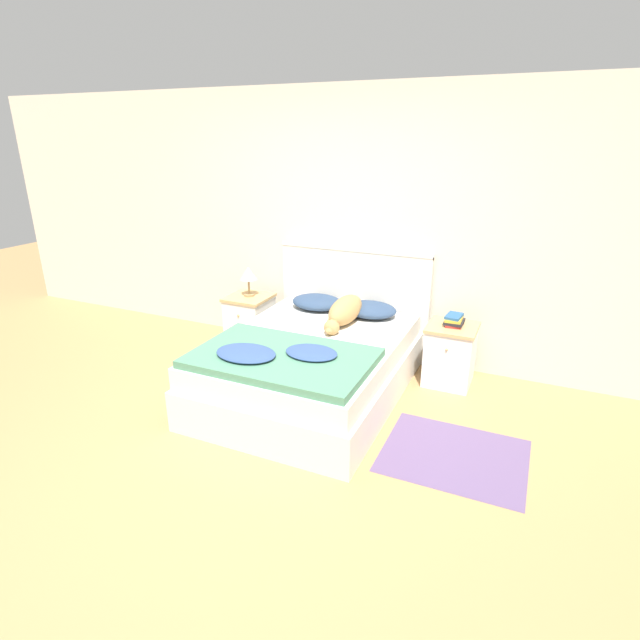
{
  "coord_description": "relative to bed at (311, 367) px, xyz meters",
  "views": [
    {
      "loc": [
        1.69,
        -2.4,
        2.1
      ],
      "look_at": [
        0.05,
        1.26,
        0.62
      ],
      "focal_mm": 28.0,
      "sensor_mm": 36.0,
      "label": 1
    }
  ],
  "objects": [
    {
      "name": "table_lamp",
      "position": [
        -1.04,
        0.72,
        0.52
      ],
      "size": [
        0.18,
        0.18,
        0.31
      ],
      "color": "#9E7A4C",
      "rests_on": "nightstand_left"
    },
    {
      "name": "nightstand_right",
      "position": [
        1.04,
        0.71,
        0.02
      ],
      "size": [
        0.42,
        0.44,
        0.55
      ],
      "color": "white",
      "rests_on": "ground_plane"
    },
    {
      "name": "pillow_right",
      "position": [
        0.27,
        0.73,
        0.33
      ],
      "size": [
        0.5,
        0.39,
        0.13
      ],
      "color": "navy",
      "rests_on": "bed"
    },
    {
      "name": "bed",
      "position": [
        0.0,
        0.0,
        0.0
      ],
      "size": [
        1.46,
        1.94,
        0.52
      ],
      "color": "silver",
      "rests_on": "ground_plane"
    },
    {
      "name": "headboard",
      "position": [
        0.0,
        0.99,
        0.31
      ],
      "size": [
        1.54,
        0.06,
        1.09
      ],
      "color": "silver",
      "rests_on": "ground_plane"
    },
    {
      "name": "ground_plane",
      "position": [
        -0.05,
        -1.06,
        -0.25
      ],
      "size": [
        16.0,
        16.0,
        0.0
      ],
      "primitive_type": "plane",
      "color": "tan"
    },
    {
      "name": "book_stack",
      "position": [
        1.04,
        0.73,
        0.34
      ],
      "size": [
        0.16,
        0.22,
        0.09
      ],
      "color": "#AD2D28",
      "rests_on": "nightstand_right"
    },
    {
      "name": "rug",
      "position": [
        1.29,
        -0.4,
        -0.25
      ],
      "size": [
        0.97,
        0.82,
        0.0
      ],
      "color": "#604C75",
      "rests_on": "ground_plane"
    },
    {
      "name": "pillow_left",
      "position": [
        -0.27,
        0.73,
        0.33
      ],
      "size": [
        0.5,
        0.39,
        0.13
      ],
      "color": "navy",
      "rests_on": "bed"
    },
    {
      "name": "quilt",
      "position": [
        -0.01,
        -0.5,
        0.3
      ],
      "size": [
        1.33,
        0.86,
        0.11
      ],
      "color": "#4C8466",
      "rests_on": "bed"
    },
    {
      "name": "wall_back",
      "position": [
        -0.05,
        1.07,
        1.02
      ],
      "size": [
        9.0,
        0.06,
        2.55
      ],
      "color": "beige",
      "rests_on": "ground_plane"
    },
    {
      "name": "nightstand_left",
      "position": [
        -1.04,
        0.71,
        0.02
      ],
      "size": [
        0.42,
        0.44,
        0.55
      ],
      "color": "white",
      "rests_on": "ground_plane"
    },
    {
      "name": "dog",
      "position": [
        0.12,
        0.46,
        0.37
      ],
      "size": [
        0.23,
        0.79,
        0.24
      ],
      "color": "tan",
      "rests_on": "bed"
    }
  ]
}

